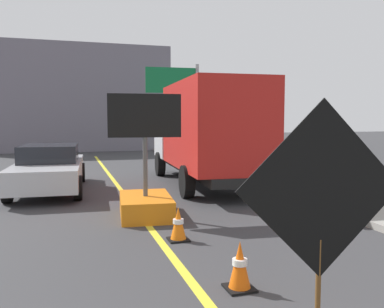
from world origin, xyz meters
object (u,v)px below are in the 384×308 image
Objects in this scene: arrow_board_trailer at (145,195)px; highway_guide_sign at (183,95)px; box_truck at (205,131)px; pickup_car at (50,168)px; traffic_cone_mid_lane at (178,224)px; roadwork_sign at (321,194)px; traffic_cone_near_sign at (240,266)px.

arrow_board_trailer is 0.54× the size of highway_guide_sign.
pickup_car is at bearing 175.07° from box_truck.
arrow_board_trailer is 0.54× the size of pickup_car.
traffic_cone_mid_lane is at bearing -105.98° from highway_guide_sign.
arrow_board_trailer is at bearing -109.48° from highway_guide_sign.
roadwork_sign is 0.86× the size of arrow_board_trailer.
traffic_cone_mid_lane is (-3.92, -13.68, -3.13)m from highway_guide_sign.
highway_guide_sign reaches higher than roadwork_sign.
box_truck is at bearing 66.66° from traffic_cone_mid_lane.
highway_guide_sign reaches higher than traffic_cone_mid_lane.
arrow_board_trailer reaches higher than traffic_cone_mid_lane.
pickup_car is at bearing 118.19° from arrow_board_trailer.
traffic_cone_mid_lane is (-2.42, -5.62, -1.47)m from box_truck.
highway_guide_sign is at bearing 76.85° from traffic_cone_near_sign.
traffic_cone_near_sign is 1.03× the size of traffic_cone_mid_lane.
box_truck is 4.94m from pickup_car.
roadwork_sign is 5.82m from arrow_board_trailer.
highway_guide_sign is (3.58, 17.39, 1.95)m from roadwork_sign.
highway_guide_sign is 16.66m from traffic_cone_near_sign.
traffic_cone_near_sign is (0.41, -4.25, -0.18)m from arrow_board_trailer.
traffic_cone_near_sign is (-2.23, -7.87, -1.47)m from box_truck.
box_truck reaches higher than roadwork_sign.
pickup_car is 1.00× the size of highway_guide_sign.
highway_guide_sign is 14.57m from traffic_cone_mid_lane.
highway_guide_sign is at bearing 70.52° from arrow_board_trailer.
pickup_car is at bearing 111.54° from traffic_cone_mid_lane.
pickup_car is at bearing 107.27° from traffic_cone_near_sign.
roadwork_sign is 17.86m from highway_guide_sign.
box_truck is at bearing -100.50° from highway_guide_sign.
pickup_car is at bearing -129.45° from highway_guide_sign.
arrow_board_trailer is 2.02m from traffic_cone_mid_lane.
traffic_cone_mid_lane is at bearing 94.96° from traffic_cone_near_sign.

